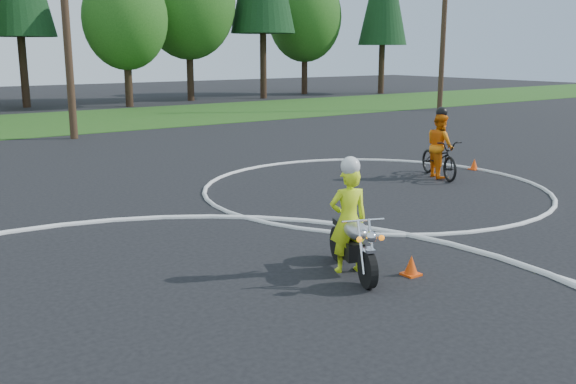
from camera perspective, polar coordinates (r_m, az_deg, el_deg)
course_markings at (r=9.11m, az=-3.72°, el=-8.11°), size 19.05×19.05×0.12m
primary_motorcycle at (r=9.40m, az=5.83°, el=-4.63°), size 0.87×1.70×0.93m
rider_primary_grp at (r=9.39m, az=5.39°, el=-2.20°), size 0.67×0.56×1.73m
rider_second_grp at (r=16.92m, az=13.33°, el=3.41°), size 1.32×1.99×1.81m
traffic_cones at (r=9.32m, az=13.10°, el=-7.11°), size 22.12×11.46×0.30m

